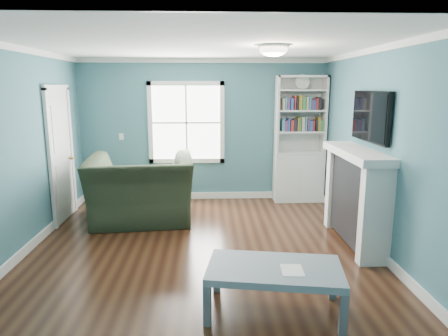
{
  "coord_description": "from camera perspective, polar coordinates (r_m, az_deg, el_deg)",
  "views": [
    {
      "loc": [
        0.11,
        -4.89,
        2.1
      ],
      "look_at": [
        0.31,
        0.4,
        1.02
      ],
      "focal_mm": 32.0,
      "sensor_mm": 36.0,
      "label": 1
    }
  ],
  "objects": [
    {
      "name": "floor",
      "position": [
        5.33,
        -3.26,
        -11.73
      ],
      "size": [
        5.0,
        5.0,
        0.0
      ],
      "primitive_type": "plane",
      "color": "black",
      "rests_on": "ground"
    },
    {
      "name": "room_walls",
      "position": [
        4.92,
        -3.47,
        5.44
      ],
      "size": [
        5.0,
        5.0,
        5.0
      ],
      "color": "#41717A",
      "rests_on": "ground"
    },
    {
      "name": "trim",
      "position": [
        4.97,
        -3.42,
        1.49
      ],
      "size": [
        4.5,
        5.0,
        2.6
      ],
      "color": "white",
      "rests_on": "ground"
    },
    {
      "name": "window",
      "position": [
        7.42,
        -5.4,
        6.45
      ],
      "size": [
        1.4,
        0.06,
        1.5
      ],
      "color": "white",
      "rests_on": "room_walls"
    },
    {
      "name": "bookshelf",
      "position": [
        7.48,
        10.67,
        2.28
      ],
      "size": [
        0.9,
        0.35,
        2.31
      ],
      "color": "silver",
      "rests_on": "ground"
    },
    {
      "name": "fireplace",
      "position": [
        5.65,
        18.33,
        -4.09
      ],
      "size": [
        0.44,
        1.58,
        1.3
      ],
      "color": "black",
      "rests_on": "ground"
    },
    {
      "name": "tv",
      "position": [
        5.52,
        20.23,
        6.92
      ],
      "size": [
        0.06,
        1.1,
        0.65
      ],
      "primitive_type": "cube",
      "color": "black",
      "rests_on": "fireplace"
    },
    {
      "name": "door",
      "position": [
        6.79,
        -22.28,
        1.96
      ],
      "size": [
        0.12,
        0.98,
        2.17
      ],
      "color": "silver",
      "rests_on": "ground"
    },
    {
      "name": "ceiling_fixture",
      "position": [
        5.07,
        7.08,
        16.51
      ],
      "size": [
        0.38,
        0.38,
        0.15
      ],
      "color": "white",
      "rests_on": "room_walls"
    },
    {
      "name": "light_switch",
      "position": [
        7.6,
        -14.45,
        4.37
      ],
      "size": [
        0.08,
        0.01,
        0.12
      ],
      "primitive_type": "cube",
      "color": "white",
      "rests_on": "room_walls"
    },
    {
      "name": "recliner",
      "position": [
        6.38,
        -11.8,
        -1.44
      ],
      "size": [
        1.68,
        1.18,
        1.39
      ],
      "primitive_type": "imported",
      "rotation": [
        0.0,
        0.0,
        -3.05
      ],
      "color": "black",
      "rests_on": "ground"
    },
    {
      "name": "coffee_table",
      "position": [
        3.89,
        7.23,
        -14.59
      ],
      "size": [
        1.34,
        0.87,
        0.45
      ],
      "rotation": [
        0.0,
        0.0,
        -0.16
      ],
      "color": "#4C535C",
      "rests_on": "ground"
    },
    {
      "name": "paper_sheet",
      "position": [
        3.82,
        9.71,
        -14.19
      ],
      "size": [
        0.21,
        0.26,
        0.0
      ],
      "primitive_type": "cube",
      "rotation": [
        0.0,
        0.0,
        -0.06
      ],
      "color": "white",
      "rests_on": "coffee_table"
    }
  ]
}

